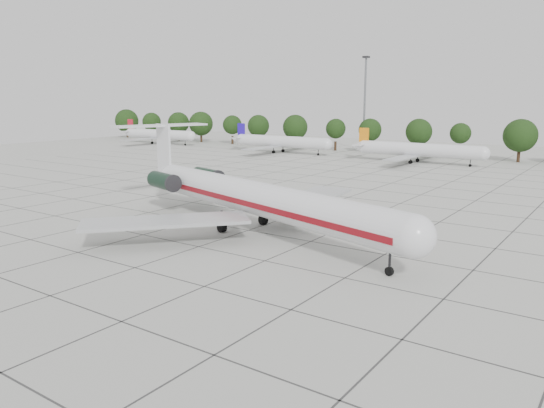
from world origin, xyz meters
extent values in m
plane|color=beige|center=(0.00, 0.00, 0.00)|extent=(260.00, 260.00, 0.00)
cube|color=#383838|center=(0.00, 15.00, 0.01)|extent=(170.00, 170.00, 0.02)
cylinder|color=silver|center=(2.04, -0.47, 3.80)|extent=(38.51, 14.51, 3.58)
sphere|color=silver|center=(20.79, -6.01, 3.80)|extent=(3.58, 3.58, 3.58)
cone|color=silver|center=(-19.31, 5.83, 3.80)|extent=(6.22, 4.97, 3.58)
cube|color=maroon|center=(2.56, 1.26, 3.53)|extent=(36.47, 10.83, 0.60)
cube|color=maroon|center=(1.53, -2.21, 3.53)|extent=(36.47, 10.83, 0.60)
cube|color=#B7BABC|center=(2.21, 9.67, 2.33)|extent=(7.36, 16.85, 0.33)
cube|color=#B7BABC|center=(-3.33, -9.08, 2.33)|extent=(14.53, 15.52, 0.33)
cube|color=black|center=(-12.37, 6.33, 4.13)|extent=(2.69, 2.03, 0.27)
cylinder|color=black|center=(-12.15, 7.06, 4.13)|extent=(5.58, 3.46, 2.06)
cube|color=black|center=(-13.75, 1.64, 4.13)|extent=(2.69, 2.03, 0.27)
cylinder|color=black|center=(-13.97, 0.91, 4.13)|extent=(5.58, 3.46, 2.06)
cube|color=silver|center=(-18.79, 5.68, 7.60)|extent=(3.42, 1.28, 6.52)
cube|color=silver|center=(-19.52, 5.89, 10.64)|extent=(6.82, 13.42, 0.24)
cylinder|color=black|center=(18.71, -5.40, 1.03)|extent=(0.27, 0.27, 2.06)
cylinder|color=black|center=(18.71, -5.40, 0.38)|extent=(0.82, 0.51, 0.76)
cylinder|color=black|center=(-0.28, 3.16, 1.41)|extent=(0.32, 0.32, 1.95)
cylinder|color=black|center=(-0.28, 3.16, 0.54)|extent=(1.23, 0.93, 1.09)
cylinder|color=black|center=(-1.88, -2.26, 1.41)|extent=(0.32, 0.32, 1.95)
cylinder|color=black|center=(-1.88, -2.26, 0.54)|extent=(1.23, 0.93, 1.09)
cylinder|color=silver|center=(-91.09, 72.37, 3.00)|extent=(27.20, 3.00, 3.00)
cube|color=#B7BABC|center=(-92.09, 72.37, 1.80)|extent=(3.50, 27.20, 0.25)
cube|color=red|center=(-104.53, 72.37, 5.60)|extent=(2.40, 0.25, 3.60)
cylinder|color=black|center=(-92.09, 74.57, 0.40)|extent=(0.80, 0.45, 0.80)
cylinder|color=black|center=(-92.09, 70.17, 0.40)|extent=(0.80, 0.45, 0.80)
cylinder|color=silver|center=(-43.64, 71.12, 3.00)|extent=(27.20, 3.00, 3.00)
cube|color=#B7BABC|center=(-44.64, 71.12, 1.80)|extent=(3.50, 27.20, 0.25)
cube|color=#230DA9|center=(-57.08, 71.12, 5.60)|extent=(2.40, 0.25, 3.60)
cylinder|color=black|center=(-44.64, 73.32, 0.40)|extent=(0.80, 0.45, 0.80)
cylinder|color=black|center=(-44.64, 68.92, 0.40)|extent=(0.80, 0.45, 0.80)
cylinder|color=silver|center=(-6.13, 70.17, 3.00)|extent=(27.20, 3.00, 3.00)
cube|color=#B7BABC|center=(-7.13, 70.17, 1.80)|extent=(3.50, 27.20, 0.25)
cube|color=orange|center=(-19.57, 70.17, 5.60)|extent=(2.40, 0.25, 3.60)
cylinder|color=black|center=(-7.13, 72.37, 0.40)|extent=(0.80, 0.45, 0.80)
cylinder|color=black|center=(-7.13, 67.97, 0.40)|extent=(0.80, 0.45, 0.80)
cylinder|color=#332114|center=(-121.40, 85.00, 1.25)|extent=(0.70, 0.70, 2.50)
sphere|color=black|center=(-121.40, 85.00, 6.00)|extent=(8.44, 8.44, 8.44)
cylinder|color=#332114|center=(-108.21, 85.00, 1.25)|extent=(0.70, 0.70, 2.50)
sphere|color=black|center=(-108.21, 85.00, 6.00)|extent=(6.44, 6.44, 6.44)
cylinder|color=#332114|center=(-95.02, 85.00, 1.25)|extent=(0.70, 0.70, 2.50)
sphere|color=black|center=(-95.02, 85.00, 6.00)|extent=(7.14, 7.14, 7.14)
cylinder|color=#332114|center=(-84.83, 85.00, 1.25)|extent=(0.70, 0.70, 2.50)
sphere|color=black|center=(-84.83, 85.00, 6.00)|extent=(7.79, 7.79, 7.79)
cylinder|color=#332114|center=(-71.64, 85.00, 1.25)|extent=(0.70, 0.70, 2.50)
sphere|color=black|center=(-71.64, 85.00, 6.00)|extent=(5.94, 5.94, 5.94)
cylinder|color=#332114|center=(-61.45, 85.00, 1.25)|extent=(0.70, 0.70, 2.50)
sphere|color=black|center=(-61.45, 85.00, 6.00)|extent=(6.57, 6.57, 6.57)
cylinder|color=#332114|center=(-48.26, 85.00, 1.25)|extent=(0.70, 0.70, 2.50)
sphere|color=black|center=(-48.26, 85.00, 6.00)|extent=(7.15, 7.15, 7.15)
cylinder|color=#332114|center=(-35.07, 85.00, 1.25)|extent=(0.70, 0.70, 2.50)
sphere|color=black|center=(-35.07, 85.00, 6.00)|extent=(5.43, 5.43, 5.43)
cylinder|color=#332114|center=(-24.88, 85.00, 1.25)|extent=(0.70, 0.70, 2.50)
sphere|color=black|center=(-24.88, 85.00, 6.00)|extent=(5.99, 5.99, 5.99)
cylinder|color=#332114|center=(-11.69, 85.00, 1.25)|extent=(0.70, 0.70, 2.50)
sphere|color=black|center=(-11.69, 85.00, 6.00)|extent=(6.50, 6.50, 6.50)
cylinder|color=#332114|center=(-1.50, 85.00, 1.25)|extent=(0.70, 0.70, 2.50)
sphere|color=black|center=(-1.50, 85.00, 6.00)|extent=(4.93, 4.93, 4.93)
cylinder|color=#332114|center=(11.69, 85.00, 1.25)|extent=(0.70, 0.70, 2.50)
sphere|color=black|center=(11.69, 85.00, 6.00)|extent=(7.40, 7.40, 7.40)
cylinder|color=slate|center=(-30.00, 92.00, 12.50)|extent=(0.56, 0.56, 25.00)
cube|color=black|center=(-30.00, 92.00, 25.20)|extent=(1.60, 1.60, 0.50)
camera|label=1|loc=(34.63, -44.84, 14.34)|focal=35.00mm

